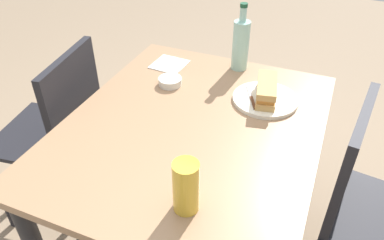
{
  "coord_description": "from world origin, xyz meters",
  "views": [
    {
      "loc": [
        -0.96,
        -0.4,
        1.52
      ],
      "look_at": [
        0.0,
        0.0,
        0.75
      ],
      "focal_mm": 35.1,
      "sensor_mm": 36.0,
      "label": 1
    }
  ],
  "objects_px": {
    "water_bottle": "(241,44)",
    "plate_near": "(265,99)",
    "chair_near": "(368,207)",
    "chair_far": "(60,130)",
    "baguette_sandwich_near": "(266,90)",
    "knife_near": "(251,97)",
    "beer_glass": "(186,187)",
    "dining_table": "(192,149)",
    "olive_bowl": "(170,81)"
  },
  "relations": [
    {
      "from": "water_bottle",
      "to": "plate_near",
      "type": "bearing_deg",
      "value": -141.69
    },
    {
      "from": "chair_near",
      "to": "chair_far",
      "type": "bearing_deg",
      "value": 92.47
    },
    {
      "from": "plate_near",
      "to": "baguette_sandwich_near",
      "type": "bearing_deg",
      "value": 0.0
    },
    {
      "from": "chair_far",
      "to": "water_bottle",
      "type": "distance_m",
      "value": 0.87
    },
    {
      "from": "plate_near",
      "to": "knife_near",
      "type": "bearing_deg",
      "value": 113.35
    },
    {
      "from": "plate_near",
      "to": "baguette_sandwich_near",
      "type": "distance_m",
      "value": 0.04
    },
    {
      "from": "baguette_sandwich_near",
      "to": "beer_glass",
      "type": "height_order",
      "value": "beer_glass"
    },
    {
      "from": "dining_table",
      "to": "baguette_sandwich_near",
      "type": "distance_m",
      "value": 0.35
    },
    {
      "from": "beer_glass",
      "to": "olive_bowl",
      "type": "relative_size",
      "value": 1.66
    },
    {
      "from": "dining_table",
      "to": "plate_near",
      "type": "bearing_deg",
      "value": -39.33
    },
    {
      "from": "chair_far",
      "to": "chair_near",
      "type": "distance_m",
      "value": 1.26
    },
    {
      "from": "chair_near",
      "to": "knife_near",
      "type": "distance_m",
      "value": 0.56
    },
    {
      "from": "plate_near",
      "to": "beer_glass",
      "type": "height_order",
      "value": "beer_glass"
    },
    {
      "from": "baguette_sandwich_near",
      "to": "plate_near",
      "type": "bearing_deg",
      "value": 180.0
    },
    {
      "from": "dining_table",
      "to": "chair_near",
      "type": "distance_m",
      "value": 0.64
    },
    {
      "from": "plate_near",
      "to": "water_bottle",
      "type": "distance_m",
      "value": 0.29
    },
    {
      "from": "chair_near",
      "to": "olive_bowl",
      "type": "relative_size",
      "value": 9.24
    },
    {
      "from": "knife_near",
      "to": "water_bottle",
      "type": "distance_m",
      "value": 0.28
    },
    {
      "from": "baguette_sandwich_near",
      "to": "knife_near",
      "type": "bearing_deg",
      "value": 113.35
    },
    {
      "from": "plate_near",
      "to": "chair_far",
      "type": "bearing_deg",
      "value": 105.63
    },
    {
      "from": "dining_table",
      "to": "olive_bowl",
      "type": "xyz_separation_m",
      "value": [
        0.22,
        0.19,
        0.13
      ]
    },
    {
      "from": "chair_near",
      "to": "baguette_sandwich_near",
      "type": "height_order",
      "value": "chair_near"
    },
    {
      "from": "chair_far",
      "to": "knife_near",
      "type": "distance_m",
      "value": 0.84
    },
    {
      "from": "dining_table",
      "to": "knife_near",
      "type": "height_order",
      "value": "knife_near"
    },
    {
      "from": "plate_near",
      "to": "water_bottle",
      "type": "relative_size",
      "value": 0.86
    },
    {
      "from": "chair_far",
      "to": "knife_near",
      "type": "height_order",
      "value": "chair_far"
    },
    {
      "from": "baguette_sandwich_near",
      "to": "olive_bowl",
      "type": "height_order",
      "value": "baguette_sandwich_near"
    },
    {
      "from": "chair_far",
      "to": "plate_near",
      "type": "xyz_separation_m",
      "value": [
        0.23,
        -0.83,
        0.23
      ]
    },
    {
      "from": "knife_near",
      "to": "beer_glass",
      "type": "xyz_separation_m",
      "value": [
        -0.57,
        0.02,
        0.06
      ]
    },
    {
      "from": "dining_table",
      "to": "baguette_sandwich_near",
      "type": "relative_size",
      "value": 5.3
    },
    {
      "from": "dining_table",
      "to": "chair_near",
      "type": "height_order",
      "value": "chair_near"
    },
    {
      "from": "dining_table",
      "to": "chair_near",
      "type": "bearing_deg",
      "value": -84.02
    },
    {
      "from": "plate_near",
      "to": "knife_near",
      "type": "xyz_separation_m",
      "value": [
        -0.02,
        0.05,
        0.01
      ]
    },
    {
      "from": "water_bottle",
      "to": "beer_glass",
      "type": "height_order",
      "value": "water_bottle"
    },
    {
      "from": "knife_near",
      "to": "olive_bowl",
      "type": "bearing_deg",
      "value": 91.22
    },
    {
      "from": "chair_near",
      "to": "beer_glass",
      "type": "distance_m",
      "value": 0.72
    },
    {
      "from": "dining_table",
      "to": "plate_near",
      "type": "xyz_separation_m",
      "value": [
        0.24,
        -0.2,
        0.12
      ]
    },
    {
      "from": "chair_far",
      "to": "beer_glass",
      "type": "bearing_deg",
      "value": -115.32
    },
    {
      "from": "knife_near",
      "to": "olive_bowl",
      "type": "height_order",
      "value": "olive_bowl"
    },
    {
      "from": "chair_far",
      "to": "olive_bowl",
      "type": "xyz_separation_m",
      "value": [
        0.2,
        -0.45,
        0.24
      ]
    },
    {
      "from": "chair_far",
      "to": "water_bottle",
      "type": "bearing_deg",
      "value": -56.11
    },
    {
      "from": "chair_near",
      "to": "beer_glass",
      "type": "bearing_deg",
      "value": 129.32
    },
    {
      "from": "baguette_sandwich_near",
      "to": "beer_glass",
      "type": "xyz_separation_m",
      "value": [
        -0.59,
        0.07,
        0.03
      ]
    },
    {
      "from": "chair_far",
      "to": "plate_near",
      "type": "bearing_deg",
      "value": -74.37
    },
    {
      "from": "baguette_sandwich_near",
      "to": "olive_bowl",
      "type": "bearing_deg",
      "value": 94.25
    },
    {
      "from": "chair_near",
      "to": "knife_near",
      "type": "xyz_separation_m",
      "value": [
        0.16,
        0.48,
        0.24
      ]
    },
    {
      "from": "dining_table",
      "to": "chair_near",
      "type": "xyz_separation_m",
      "value": [
        0.07,
        -0.63,
        -0.11
      ]
    },
    {
      "from": "plate_near",
      "to": "water_bottle",
      "type": "xyz_separation_m",
      "value": [
        0.21,
        0.17,
        0.11
      ]
    },
    {
      "from": "dining_table",
      "to": "knife_near",
      "type": "xyz_separation_m",
      "value": [
        0.22,
        -0.15,
        0.13
      ]
    },
    {
      "from": "water_bottle",
      "to": "olive_bowl",
      "type": "distance_m",
      "value": 0.34
    }
  ]
}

